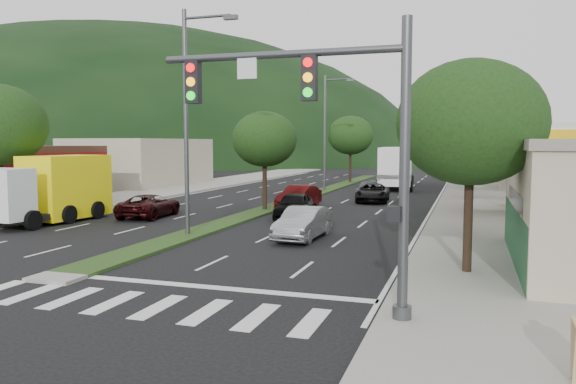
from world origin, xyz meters
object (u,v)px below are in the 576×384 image
(tree_r_a, at_px, (471,123))
(tree_r_e, at_px, (470,135))
(streetlight_near, at_px, (190,111))
(suv_maroon, at_px, (150,206))
(box_truck, at_px, (54,191))
(motorhome, at_px, (396,166))
(traffic_signal, at_px, (337,124))
(streetlight_mid, at_px, (327,127))
(tree_r_c, at_px, (470,133))
(car_queue_c, at_px, (299,197))
(car_queue_d, at_px, (373,193))
(tree_med_far, at_px, (350,135))
(sedan_silver, at_px, (303,223))
(tree_r_b, at_px, (471,124))
(tree_r_d, at_px, (471,130))
(tree_med_near, at_px, (265,139))
(car_queue_a, at_px, (294,205))
(car_queue_b, at_px, (368,188))

(tree_r_a, xyz_separation_m, tree_r_e, (0.00, 36.00, 0.07))
(streetlight_near, distance_m, suv_maroon, 9.04)
(box_truck, bearing_deg, motorhome, -113.32)
(traffic_signal, height_order, streetlight_mid, streetlight_mid)
(tree_r_c, bearing_deg, streetlight_mid, 132.22)
(car_queue_c, xyz_separation_m, car_queue_d, (3.99, 5.00, -0.07))
(tree_med_far, xyz_separation_m, streetlight_near, (0.21, -36.00, 0.58))
(tree_med_far, distance_m, sedan_silver, 35.68)
(tree_r_e, distance_m, motorhome, 7.30)
(traffic_signal, relative_size, box_truck, 0.96)
(car_queue_c, bearing_deg, tree_r_e, 68.61)
(sedan_silver, bearing_deg, tree_med_far, 100.90)
(tree_med_far, height_order, car_queue_d, tree_med_far)
(streetlight_near, bearing_deg, streetlight_mid, 90.00)
(tree_r_b, xyz_separation_m, car_queue_d, (-6.51, 13.35, -4.38))
(motorhome, bearing_deg, tree_r_b, -81.08)
(tree_r_d, bearing_deg, motorhome, 127.94)
(streetlight_near, distance_m, box_truck, 10.21)
(traffic_signal, relative_size, tree_med_near, 1.16)
(sedan_silver, bearing_deg, tree_r_e, 80.10)
(car_queue_a, bearing_deg, tree_r_e, 64.13)
(tree_r_e, relative_size, streetlight_mid, 0.67)
(tree_r_d, distance_m, tree_r_e, 10.00)
(tree_med_near, height_order, car_queue_b, tree_med_near)
(streetlight_near, height_order, box_truck, streetlight_near)
(traffic_signal, bearing_deg, tree_r_c, 82.15)
(sedan_silver, relative_size, suv_maroon, 0.91)
(tree_r_e, height_order, car_queue_b, tree_r_e)
(car_queue_b, height_order, car_queue_c, car_queue_c)
(streetlight_mid, bearing_deg, car_queue_c, -84.16)
(tree_r_a, bearing_deg, streetlight_mid, 112.13)
(tree_r_d, distance_m, car_queue_a, 17.90)
(tree_r_c, height_order, car_queue_c, tree_r_c)
(tree_r_d, xyz_separation_m, car_queue_d, (-6.51, -4.65, -4.53))
(car_queue_b, bearing_deg, streetlight_mid, 144.62)
(traffic_signal, relative_size, tree_r_a, 1.06)
(car_queue_d, xyz_separation_m, box_truck, (-14.49, -15.30, 1.01))
(tree_r_c, relative_size, tree_r_e, 0.97)
(sedan_silver, bearing_deg, box_truck, 178.10)
(tree_r_e, distance_m, suv_maroon, 32.06)
(tree_r_d, bearing_deg, tree_r_a, -90.00)
(tree_med_far, bearing_deg, tree_r_d, -49.40)
(tree_r_a, xyz_separation_m, car_queue_c, (-10.50, 16.35, -4.10))
(tree_r_a, relative_size, suv_maroon, 1.41)
(tree_r_b, xyz_separation_m, tree_r_e, (0.00, 28.00, -0.14))
(tree_r_a, height_order, tree_med_near, tree_r_a)
(tree_r_a, distance_m, car_queue_a, 15.22)
(streetlight_near, height_order, car_queue_d, streetlight_near)
(car_queue_b, xyz_separation_m, motorhome, (1.18, 7.99, 1.42))
(tree_r_e, distance_m, sedan_silver, 32.06)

